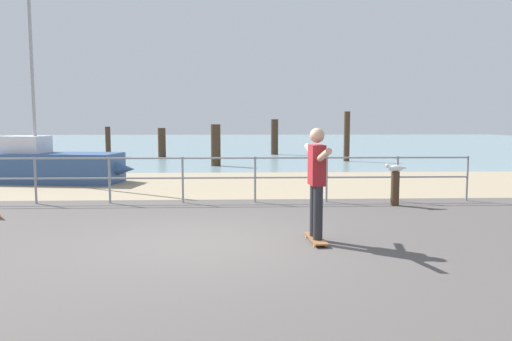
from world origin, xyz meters
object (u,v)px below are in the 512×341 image
Objects in this scene: skateboard at (316,239)px; bollard_short at (395,189)px; seagull at (395,168)px; sailboat at (51,166)px; skateboarder at (317,176)px.

skateboard is 3.84m from bollard_short.
bollard_short reaches higher than skateboard.
sailboat is at bearing 154.11° from seagull.
seagull is at bearing 54.63° from skateboarder.
skateboarder is at bearing -47.92° from sailboat.
seagull is (8.93, -4.33, 0.30)m from sailboat.
sailboat is 3.47× the size of skateboarder.
sailboat is at bearing 132.08° from skateboard.
seagull reaches higher than skateboard.
sailboat is 11.74× the size of seagull.
skateboarder reaches higher than seagull.
seagull is at bearing -25.89° from sailboat.
skateboard is 3.89m from seagull.
sailboat is 9.93m from seagull.
seagull is (2.21, 3.11, -0.19)m from skateboarder.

